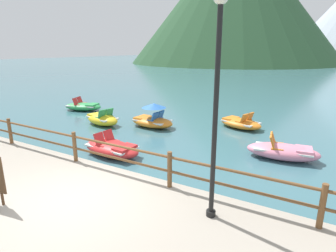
{
  "coord_description": "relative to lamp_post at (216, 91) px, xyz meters",
  "views": [
    {
      "loc": [
        4.9,
        -4.08,
        3.82
      ],
      "look_at": [
        -0.34,
        5.0,
        0.9
      ],
      "focal_mm": 29.81,
      "sensor_mm": 36.0,
      "label": 1
    }
  ],
  "objects": [
    {
      "name": "ground_plane",
      "position": [
        -3.09,
        39.13,
        -3.05
      ],
      "size": [
        200.0,
        200.0,
        0.0
      ],
      "primitive_type": "plane",
      "color": "#3D6B75"
    },
    {
      "name": "dock_railing",
      "position": [
        -3.09,
        0.68,
        -2.07
      ],
      "size": [
        23.92,
        0.12,
        0.95
      ],
      "color": "brown",
      "rests_on": "promenade_dock"
    },
    {
      "name": "lamp_post",
      "position": [
        0.0,
        0.0,
        0.0
      ],
      "size": [
        0.28,
        0.28,
        4.42
      ],
      "color": "black",
      "rests_on": "promenade_dock"
    },
    {
      "name": "pedal_boat_0",
      "position": [
        -5.66,
        6.42,
        -2.64
      ],
      "size": [
        2.38,
        1.41,
        1.22
      ],
      "color": "orange",
      "rests_on": "ground"
    },
    {
      "name": "pedal_boat_1",
      "position": [
        -1.76,
        8.44,
        -2.79
      ],
      "size": [
        2.47,
        1.87,
        0.82
      ],
      "color": "orange",
      "rests_on": "ground"
    },
    {
      "name": "pedal_boat_2",
      "position": [
        -8.13,
        5.46,
        -2.74
      ],
      "size": [
        2.35,
        1.58,
        0.89
      ],
      "color": "yellow",
      "rests_on": "ground"
    },
    {
      "name": "pedal_boat_3",
      "position": [
        -4.83,
        2.41,
        -2.77
      ],
      "size": [
        2.48,
        1.34,
        0.85
      ],
      "color": "red",
      "rests_on": "ground"
    },
    {
      "name": "pedal_boat_4",
      "position": [
        -11.64,
        7.51,
        -2.79
      ],
      "size": [
        2.68,
        1.88,
        0.82
      ],
      "color": "green",
      "rests_on": "ground"
    },
    {
      "name": "pedal_boat_5",
      "position": [
        0.7,
        5.18,
        -2.75
      ],
      "size": [
        2.59,
        1.42,
        0.87
      ],
      "color": "pink",
      "rests_on": "ground"
    },
    {
      "name": "cliff_headland",
      "position": [
        -21.23,
        74.62,
        13.15
      ],
      "size": [
        55.52,
        55.52,
        34.51
      ],
      "color": "#284C2D",
      "rests_on": "ground"
    }
  ]
}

